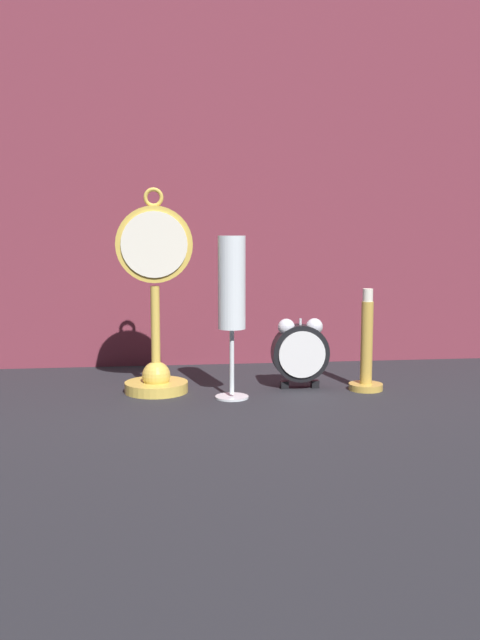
{
  "coord_description": "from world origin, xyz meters",
  "views": [
    {
      "loc": [
        -0.13,
        -0.99,
        0.26
      ],
      "look_at": [
        0.0,
        0.08,
        0.11
      ],
      "focal_mm": 40.0,
      "sensor_mm": 36.0,
      "label": 1
    }
  ],
  "objects_px": {
    "alarm_clock_twin_bell": "(300,350)",
    "brass_candlestick": "(366,356)",
    "pocket_watch_on_stand": "(155,309)",
    "champagne_flute": "(232,293)"
  },
  "relations": [
    {
      "from": "alarm_clock_twin_bell",
      "to": "brass_candlestick",
      "type": "height_order",
      "value": "brass_candlestick"
    },
    {
      "from": "pocket_watch_on_stand",
      "to": "alarm_clock_twin_bell",
      "type": "bearing_deg",
      "value": -0.03
    },
    {
      "from": "champagne_flute",
      "to": "brass_candlestick",
      "type": "bearing_deg",
      "value": 7.69
    },
    {
      "from": "champagne_flute",
      "to": "pocket_watch_on_stand",
      "type": "bearing_deg",
      "value": 154.87
    },
    {
      "from": "alarm_clock_twin_bell",
      "to": "brass_candlestick",
      "type": "distance_m",
      "value": 0.1
    },
    {
      "from": "pocket_watch_on_stand",
      "to": "champagne_flute",
      "type": "height_order",
      "value": "pocket_watch_on_stand"
    },
    {
      "from": "alarm_clock_twin_bell",
      "to": "brass_candlestick",
      "type": "bearing_deg",
      "value": -13.12
    },
    {
      "from": "champagne_flute",
      "to": "brass_candlestick",
      "type": "xyz_separation_m",
      "value": [
        0.22,
        0.03,
        -0.1
      ]
    },
    {
      "from": "pocket_watch_on_stand",
      "to": "alarm_clock_twin_bell",
      "type": "height_order",
      "value": "pocket_watch_on_stand"
    },
    {
      "from": "pocket_watch_on_stand",
      "to": "champagne_flute",
      "type": "distance_m",
      "value": 0.13
    }
  ]
}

